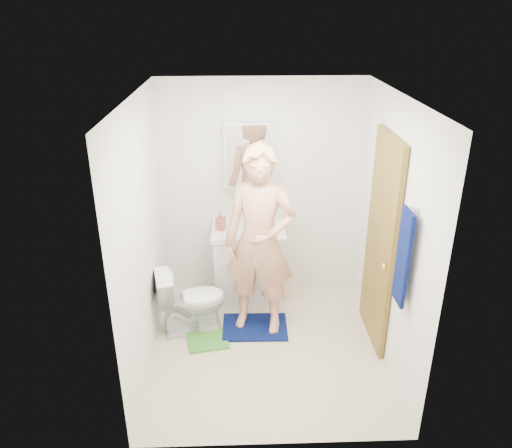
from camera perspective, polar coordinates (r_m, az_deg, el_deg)
The scene contains 22 objects.
floor at distance 5.04m, azimuth 1.20°, elevation -13.74°, with size 2.20×2.40×0.02m, color beige.
ceiling at distance 4.04m, azimuth 1.50°, elevation 14.51°, with size 2.20×2.40×0.02m, color white.
wall_back at distance 5.52m, azimuth 0.61°, elevation 4.15°, with size 2.20×0.02×2.40m, color white.
wall_front at distance 3.35m, azimuth 2.53°, elevation -10.03°, with size 2.20×0.02×2.40m, color white.
wall_left at distance 4.48m, azimuth -12.98°, elevation -1.39°, with size 0.02×2.40×2.40m, color white.
wall_right at distance 4.60m, azimuth 15.26°, elevation -0.95°, with size 0.02×2.40×2.40m, color white.
vanity_cabinet at distance 5.58m, azimuth -0.83°, elevation -4.66°, with size 0.75×0.55×0.80m, color white.
countertop at distance 5.39m, azimuth -0.86°, elevation -0.69°, with size 0.79×0.59×0.05m, color white.
sink_basin at distance 5.38m, azimuth -0.86°, elevation -0.55°, with size 0.40×0.40×0.03m, color white.
faucet at distance 5.52m, azimuth -0.90°, elevation 0.89°, with size 0.03×0.03×0.12m, color silver.
medicine_cabinet at distance 5.33m, azimuth -0.96°, elevation 7.92°, with size 0.50×0.12×0.70m, color white.
mirror_panel at distance 5.27m, azimuth -0.95°, elevation 7.73°, with size 0.46×0.01×0.66m, color white.
door at distance 4.79m, azimuth 14.03°, elevation -2.10°, with size 0.05×0.80×2.05m, color olive.
door_knob at distance 4.54m, azimuth 14.48°, elevation -4.73°, with size 0.07×0.07×0.07m, color gold.
towel at distance 4.07m, azimuth 16.46°, elevation -3.71°, with size 0.03×0.24×0.80m, color #081551.
towel_hook at distance 3.92m, azimuth 17.73°, elevation 1.77°, with size 0.02×0.02×0.06m, color silver.
toilet at distance 5.10m, azimuth -7.39°, elevation -8.64°, with size 0.39×0.68×0.69m, color white.
bath_mat at distance 5.25m, azimuth -0.13°, elevation -11.69°, with size 0.66×0.47×0.02m, color #081551.
green_rug at distance 5.10m, azimuth -5.55°, elevation -13.12°, with size 0.39×0.33×0.02m, color green.
soap_dispenser at distance 5.32m, azimuth -4.08°, elevation 0.34°, with size 0.09×0.09×0.20m, color #AA554F.
toothbrush_cup at distance 5.43m, azimuth 0.86°, elevation 0.39°, with size 0.13×0.13×0.10m, color #844496.
man at distance 4.78m, azimuth 0.44°, elevation -2.07°, with size 0.70×0.46×1.91m, color tan.
Camera 1 is at (-0.25, -3.98, 3.08)m, focal length 35.00 mm.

